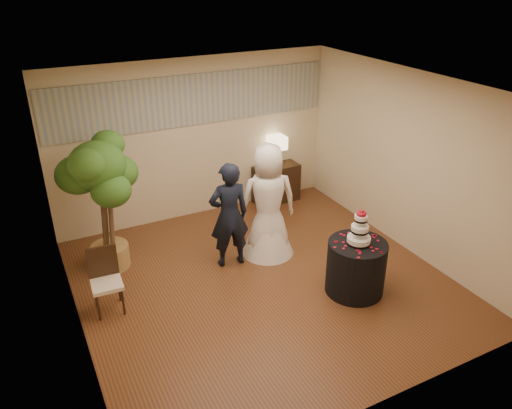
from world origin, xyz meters
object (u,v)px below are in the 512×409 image
table_lamp (277,151)px  ficus_tree (103,204)px  console (276,183)px  wedding_cake (360,227)px  groom (229,215)px  side_chair (107,282)px  cake_table (356,267)px  bride (268,201)px

table_lamp → ficus_tree: size_ratio=0.28×
table_lamp → ficus_tree: 3.45m
console → table_lamp: size_ratio=1.50×
wedding_cake → table_lamp: table_lamp is taller
groom → table_lamp: 2.35m
console → wedding_cake: bearing=-99.8°
ficus_tree → side_chair: (-0.25, -1.07, -0.60)m
groom → wedding_cake: groom is taller
side_chair → cake_table: bearing=-15.7°
bride → side_chair: (-2.56, -0.35, -0.46)m
bride → wedding_cake: bride is taller
wedding_cake → console: size_ratio=0.59×
cake_table → ficus_tree: size_ratio=0.39×
side_chair → groom: bearing=13.5°
wedding_cake → side_chair: (-3.15, 1.11, -0.58)m
table_lamp → side_chair: 4.12m
console → ficus_tree: 3.52m
console → ficus_tree: ficus_tree is taller
bride → table_lamp: bearing=-109.3°
groom → console: (1.70, 1.61, -0.46)m
bride → console: (1.04, 1.59, -0.54)m
table_lamp → bride: bearing=-123.2°
wedding_cake → table_lamp: bearing=81.7°
wedding_cake → table_lamp: 3.08m
console → side_chair: (-3.60, -1.94, 0.08)m
bride → wedding_cake: bearing=125.9°
wedding_cake → cake_table: bearing=0.0°
table_lamp → side_chair: size_ratio=0.66×
groom → cake_table: bearing=137.1°
wedding_cake → side_chair: bearing=160.5°
side_chair → ficus_tree: bearing=80.4°
bride → side_chair: size_ratio=2.04×
ficus_tree → side_chair: size_ratio=2.37×
groom → table_lamp: size_ratio=2.84×
bride → ficus_tree: 2.42m
console → cake_table: bearing=-99.8°
console → table_lamp: bearing=0.0°
cake_table → wedding_cake: size_ratio=1.59×
table_lamp → side_chair: table_lamp is taller
console → groom: bearing=-138.0°
groom → table_lamp: bearing=-130.5°
side_chair → console: bearing=32.1°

